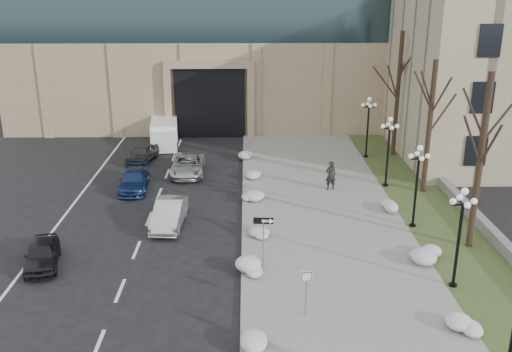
{
  "coord_description": "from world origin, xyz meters",
  "views": [
    {
      "loc": [
        -0.86,
        -16.25,
        13.04
      ],
      "look_at": [
        -0.39,
        11.3,
        3.5
      ],
      "focal_mm": 40.0,
      "sensor_mm": 36.0,
      "label": 1
    }
  ],
  "objects_px": {
    "box_truck": "(164,133)",
    "lamppost_c": "(389,142)",
    "keep_sign": "(306,284)",
    "lamppost_b": "(417,175)",
    "car_e": "(142,153)",
    "pedestrian": "(331,175)",
    "car_a": "(42,254)",
    "car_c": "(134,180)",
    "one_way_sign": "(267,227)",
    "lamppost_a": "(461,225)",
    "car_b": "(169,214)",
    "lamppost_d": "(368,119)",
    "car_d": "(188,165)"
  },
  "relations": [
    {
      "from": "car_d",
      "to": "lamppost_b",
      "type": "relative_size",
      "value": 1.01
    },
    {
      "from": "box_truck",
      "to": "lamppost_c",
      "type": "distance_m",
      "value": 19.37
    },
    {
      "from": "box_truck",
      "to": "car_a",
      "type": "bearing_deg",
      "value": -104.62
    },
    {
      "from": "car_a",
      "to": "box_truck",
      "type": "xyz_separation_m",
      "value": [
        2.96,
        21.32,
        0.31
      ]
    },
    {
      "from": "pedestrian",
      "to": "lamppost_b",
      "type": "xyz_separation_m",
      "value": [
        3.76,
        -5.85,
        1.99
      ]
    },
    {
      "from": "pedestrian",
      "to": "lamppost_c",
      "type": "height_order",
      "value": "lamppost_c"
    },
    {
      "from": "car_c",
      "to": "keep_sign",
      "type": "bearing_deg",
      "value": -61.43
    },
    {
      "from": "one_way_sign",
      "to": "lamppost_b",
      "type": "xyz_separation_m",
      "value": [
        8.25,
        4.56,
        0.91
      ]
    },
    {
      "from": "car_e",
      "to": "pedestrian",
      "type": "xyz_separation_m",
      "value": [
        13.26,
        -6.55,
        0.43
      ]
    },
    {
      "from": "keep_sign",
      "to": "lamppost_b",
      "type": "xyz_separation_m",
      "value": [
        6.81,
        8.73,
        1.53
      ]
    },
    {
      "from": "car_e",
      "to": "lamppost_a",
      "type": "xyz_separation_m",
      "value": [
        17.02,
        -18.91,
        2.43
      ]
    },
    {
      "from": "one_way_sign",
      "to": "lamppost_d",
      "type": "relative_size",
      "value": 0.55
    },
    {
      "from": "keep_sign",
      "to": "lamppost_b",
      "type": "distance_m",
      "value": 11.18
    },
    {
      "from": "box_truck",
      "to": "car_d",
      "type": "bearing_deg",
      "value": -77.67
    },
    {
      "from": "lamppost_a",
      "to": "lamppost_d",
      "type": "height_order",
      "value": "same"
    },
    {
      "from": "car_d",
      "to": "lamppost_a",
      "type": "xyz_separation_m",
      "value": [
        13.34,
        -15.99,
        2.41
      ]
    },
    {
      "from": "car_c",
      "to": "pedestrian",
      "type": "bearing_deg",
      "value": -6.6
    },
    {
      "from": "car_e",
      "to": "pedestrian",
      "type": "bearing_deg",
      "value": -13.55
    },
    {
      "from": "lamppost_a",
      "to": "lamppost_b",
      "type": "bearing_deg",
      "value": 90.0
    },
    {
      "from": "box_truck",
      "to": "lamppost_b",
      "type": "relative_size",
      "value": 1.32
    },
    {
      "from": "car_e",
      "to": "box_truck",
      "type": "distance_m",
      "value": 4.92
    },
    {
      "from": "car_a",
      "to": "car_c",
      "type": "relative_size",
      "value": 0.84
    },
    {
      "from": "box_truck",
      "to": "lamppost_d",
      "type": "bearing_deg",
      "value": -21.44
    },
    {
      "from": "car_e",
      "to": "lamppost_a",
      "type": "height_order",
      "value": "lamppost_a"
    },
    {
      "from": "car_b",
      "to": "box_truck",
      "type": "distance_m",
      "value": 16.87
    },
    {
      "from": "car_b",
      "to": "car_e",
      "type": "height_order",
      "value": "car_b"
    },
    {
      "from": "car_d",
      "to": "lamppost_b",
      "type": "distance_m",
      "value": 16.55
    },
    {
      "from": "car_c",
      "to": "one_way_sign",
      "type": "distance_m",
      "value": 13.83
    },
    {
      "from": "car_e",
      "to": "lamppost_b",
      "type": "height_order",
      "value": "lamppost_b"
    },
    {
      "from": "lamppost_d",
      "to": "pedestrian",
      "type": "bearing_deg",
      "value": -117.74
    },
    {
      "from": "lamppost_c",
      "to": "car_d",
      "type": "bearing_deg",
      "value": 167.35
    },
    {
      "from": "lamppost_a",
      "to": "lamppost_b",
      "type": "height_order",
      "value": "same"
    },
    {
      "from": "one_way_sign",
      "to": "pedestrian",
      "type": "bearing_deg",
      "value": 70.86
    },
    {
      "from": "car_d",
      "to": "lamppost_d",
      "type": "xyz_separation_m",
      "value": [
        13.34,
        3.51,
        2.41
      ]
    },
    {
      "from": "one_way_sign",
      "to": "keep_sign",
      "type": "bearing_deg",
      "value": -66.82
    },
    {
      "from": "box_truck",
      "to": "lamppost_c",
      "type": "height_order",
      "value": "lamppost_c"
    },
    {
      "from": "car_e",
      "to": "lamppost_c",
      "type": "relative_size",
      "value": 0.8
    },
    {
      "from": "pedestrian",
      "to": "lamppost_c",
      "type": "relative_size",
      "value": 0.4
    },
    {
      "from": "lamppost_d",
      "to": "keep_sign",
      "type": "bearing_deg",
      "value": -107.41
    },
    {
      "from": "box_truck",
      "to": "lamppost_d",
      "type": "distance_m",
      "value": 16.69
    },
    {
      "from": "car_e",
      "to": "one_way_sign",
      "type": "distance_m",
      "value": 19.16
    },
    {
      "from": "lamppost_a",
      "to": "car_b",
      "type": "bearing_deg",
      "value": 152.49
    },
    {
      "from": "car_b",
      "to": "lamppost_d",
      "type": "distance_m",
      "value": 18.53
    },
    {
      "from": "car_e",
      "to": "one_way_sign",
      "type": "height_order",
      "value": "one_way_sign"
    },
    {
      "from": "lamppost_b",
      "to": "pedestrian",
      "type": "bearing_deg",
      "value": 122.72
    },
    {
      "from": "car_c",
      "to": "lamppost_d",
      "type": "height_order",
      "value": "lamppost_d"
    },
    {
      "from": "keep_sign",
      "to": "lamppost_c",
      "type": "distance_m",
      "value": 16.75
    },
    {
      "from": "car_c",
      "to": "car_d",
      "type": "distance_m",
      "value": 4.43
    },
    {
      "from": "one_way_sign",
      "to": "keep_sign",
      "type": "height_order",
      "value": "one_way_sign"
    },
    {
      "from": "car_d",
      "to": "pedestrian",
      "type": "relative_size",
      "value": 2.5
    }
  ]
}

